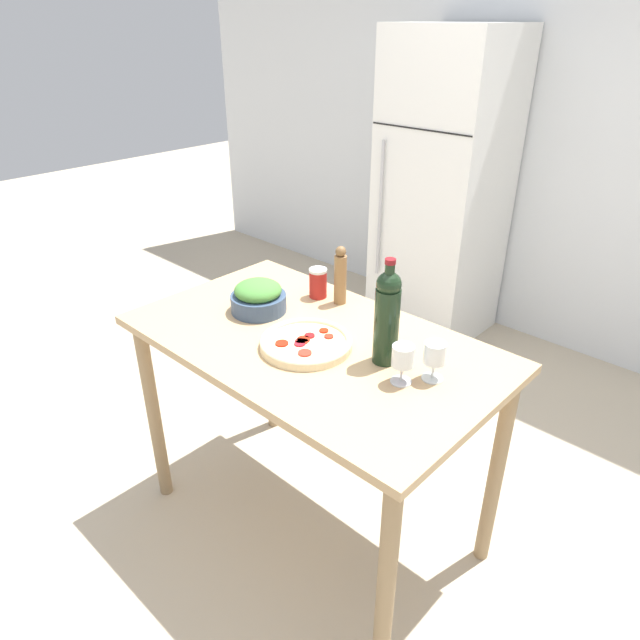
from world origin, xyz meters
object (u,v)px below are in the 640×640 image
at_px(refrigerator, 443,192).
at_px(salt_canister, 318,283).
at_px(salad_bowl, 258,297).
at_px(homemade_pizza, 306,343).
at_px(wine_bottle, 387,315).
at_px(wine_glass_far, 435,355).
at_px(pepper_mill, 340,276).
at_px(wine_glass_near, 403,358).

relative_size(refrigerator, salt_canister, 15.43).
relative_size(salad_bowl, homemade_pizza, 0.67).
bearing_deg(salad_bowl, wine_bottle, 4.09).
distance_m(wine_glass_far, pepper_mill, 0.61).
distance_m(salad_bowl, homemade_pizza, 0.34).
bearing_deg(pepper_mill, homemade_pizza, -67.12).
xyz_separation_m(wine_glass_near, pepper_mill, (-0.51, 0.29, 0.03)).
height_order(wine_bottle, wine_glass_far, wine_bottle).
xyz_separation_m(refrigerator, homemade_pizza, (0.66, -1.91, -0.02)).
height_order(refrigerator, salad_bowl, refrigerator).
bearing_deg(salad_bowl, refrigerator, 100.22).
distance_m(wine_bottle, wine_glass_near, 0.16).
bearing_deg(wine_glass_near, salad_bowl, 178.19).
distance_m(wine_glass_near, pepper_mill, 0.59).
bearing_deg(wine_glass_far, wine_glass_near, -127.19).
bearing_deg(pepper_mill, refrigerator, 108.17).
relative_size(wine_glass_near, homemade_pizza, 0.40).
bearing_deg(salt_canister, refrigerator, 104.57).
bearing_deg(refrigerator, homemade_pizza, -70.97).
xyz_separation_m(wine_bottle, pepper_mill, (-0.40, 0.23, -0.06)).
xyz_separation_m(wine_glass_far, salad_bowl, (-0.76, -0.06, -0.03)).
relative_size(wine_bottle, homemade_pizza, 1.13).
distance_m(wine_bottle, salt_canister, 0.55).
bearing_deg(homemade_pizza, wine_bottle, 24.21).
xyz_separation_m(wine_glass_near, salt_canister, (-0.61, 0.27, -0.03)).
bearing_deg(wine_bottle, homemade_pizza, -155.79).
bearing_deg(pepper_mill, wine_glass_far, -20.08).
distance_m(wine_glass_far, homemade_pizza, 0.46).
bearing_deg(homemade_pizza, pepper_mill, 112.88).
relative_size(salad_bowl, salt_canister, 1.75).
distance_m(refrigerator, homemade_pizza, 2.02).
distance_m(wine_glass_far, salad_bowl, 0.76).
relative_size(wine_glass_far, salt_canister, 1.06).
relative_size(wine_bottle, wine_glass_near, 2.80).
bearing_deg(wine_glass_far, refrigerator, 121.49).
distance_m(wine_glass_near, homemade_pizza, 0.38).
height_order(refrigerator, pepper_mill, refrigerator).
xyz_separation_m(salad_bowl, homemade_pizza, (0.33, -0.07, -0.04)).
xyz_separation_m(wine_bottle, homemade_pizza, (-0.25, -0.11, -0.15)).
xyz_separation_m(refrigerator, salt_canister, (0.41, -1.59, 0.02)).
height_order(homemade_pizza, salt_canister, salt_canister).
height_order(wine_glass_near, wine_glass_far, same).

